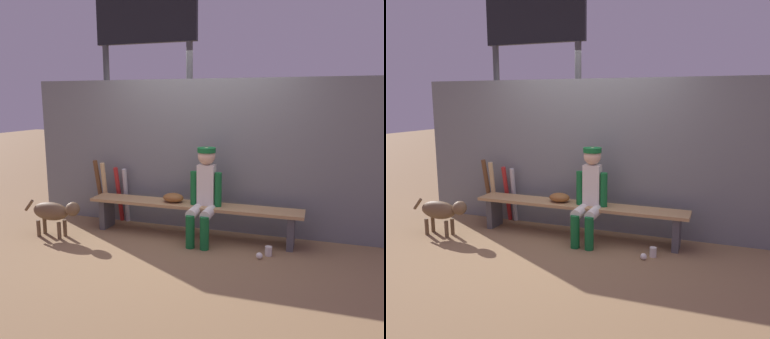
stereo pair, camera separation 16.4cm
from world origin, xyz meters
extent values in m
plane|color=olive|center=(0.00, 0.00, 0.00)|extent=(30.00, 30.00, 0.00)
cube|color=slate|center=(0.00, 0.37, 1.02)|extent=(5.04, 0.03, 2.05)
cube|color=tan|center=(0.00, 0.00, 0.43)|extent=(2.82, 0.36, 0.04)
cube|color=#4C4C51|center=(-1.26, 0.00, 0.20)|extent=(0.08, 0.29, 0.41)
cube|color=#4C4C51|center=(1.26, 0.00, 0.20)|extent=(0.08, 0.29, 0.41)
cube|color=silver|center=(0.19, 0.00, 0.71)|extent=(0.22, 0.13, 0.52)
sphere|color=beige|center=(0.19, 0.00, 1.08)|extent=(0.22, 0.22, 0.22)
cylinder|color=#14662D|center=(0.19, 0.00, 1.16)|extent=(0.23, 0.23, 0.06)
cylinder|color=silver|center=(0.10, -0.19, 0.41)|extent=(0.13, 0.38, 0.13)
cylinder|color=#14662D|center=(0.10, -0.38, 0.20)|extent=(0.11, 0.11, 0.41)
cylinder|color=#14662D|center=(0.03, -0.02, 0.66)|extent=(0.09, 0.09, 0.44)
cylinder|color=silver|center=(0.28, -0.19, 0.41)|extent=(0.13, 0.38, 0.13)
cylinder|color=#14662D|center=(0.28, -0.38, 0.20)|extent=(0.11, 0.11, 0.41)
cylinder|color=#14662D|center=(0.35, -0.02, 0.66)|extent=(0.09, 0.09, 0.44)
ellipsoid|color=brown|center=(-0.26, 0.00, 0.51)|extent=(0.28, 0.20, 0.12)
cylinder|color=#B7B7BC|center=(-1.10, 0.28, 0.40)|extent=(0.09, 0.19, 0.81)
cylinder|color=#B22323|center=(-1.22, 0.28, 0.41)|extent=(0.08, 0.20, 0.82)
cylinder|color=tan|center=(-1.40, 0.21, 0.45)|extent=(0.09, 0.21, 0.89)
cylinder|color=brown|center=(-1.49, 0.20, 0.46)|extent=(0.09, 0.23, 0.93)
sphere|color=white|center=(0.95, -0.45, 0.04)|extent=(0.07, 0.07, 0.07)
cylinder|color=silver|center=(1.04, -0.33, 0.06)|extent=(0.08, 0.08, 0.11)
cylinder|color=silver|center=(0.02, 0.08, 0.50)|extent=(0.08, 0.08, 0.11)
cylinder|color=#3F3F42|center=(-1.82, 1.09, 1.32)|extent=(0.10, 0.10, 2.63)
cylinder|color=#3F3F42|center=(-0.40, 1.09, 1.32)|extent=(0.10, 0.10, 2.63)
cube|color=black|center=(-1.11, 1.09, 3.01)|extent=(1.66, 0.08, 0.76)
ellipsoid|color=brown|center=(-1.76, -0.56, 0.34)|extent=(0.52, 0.20, 0.24)
sphere|color=brown|center=(-1.42, -0.56, 0.40)|extent=(0.18, 0.18, 0.18)
cylinder|color=brown|center=(-2.10, -0.56, 0.39)|extent=(0.15, 0.04, 0.16)
cylinder|color=brown|center=(-1.60, -0.50, 0.11)|extent=(0.05, 0.05, 0.22)
cylinder|color=brown|center=(-1.60, -0.62, 0.11)|extent=(0.05, 0.05, 0.22)
cylinder|color=brown|center=(-1.92, -0.50, 0.11)|extent=(0.05, 0.05, 0.22)
cylinder|color=brown|center=(-1.92, -0.62, 0.11)|extent=(0.05, 0.05, 0.22)
camera|label=1|loc=(1.54, -4.65, 1.77)|focal=36.54mm
camera|label=2|loc=(1.70, -4.60, 1.77)|focal=36.54mm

